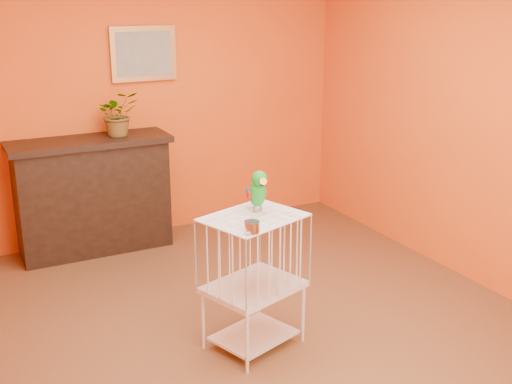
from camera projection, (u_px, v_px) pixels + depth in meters
ground at (253, 330)px, 4.55m from camera, size 4.50×4.50×0.00m
room_shell at (253, 109)px, 4.07m from camera, size 4.50×4.50×4.50m
console_cabinet at (93, 195)px, 5.82m from camera, size 1.42×0.51×1.05m
potted_plant at (117, 118)px, 5.77m from camera, size 0.38×0.41×0.31m
framed_picture at (144, 54)px, 5.91m from camera, size 0.62×0.04×0.50m
birdcage at (254, 280)px, 4.22m from camera, size 0.71×0.63×0.92m
feed_cup at (252, 227)px, 3.80m from camera, size 0.09×0.09×0.07m
parrot at (258, 190)px, 4.13m from camera, size 0.14×0.26×0.29m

